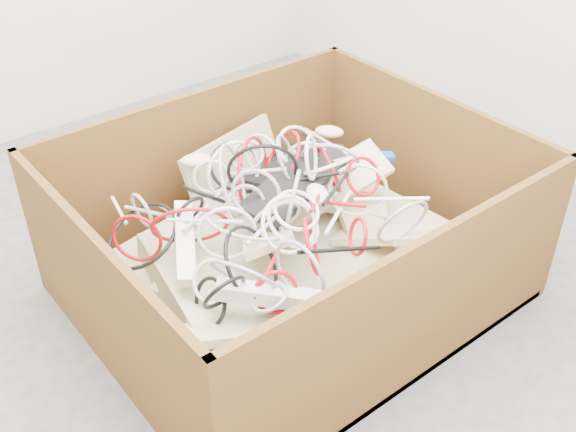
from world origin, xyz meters
TOP-DOWN VIEW (x-y plane):
  - ground at (0.00, 0.00)m, footprint 3.00×3.00m
  - cardboard_box at (0.12, -0.15)m, footprint 1.33×1.11m
  - keyboard_pile at (0.17, -0.12)m, footprint 1.10×0.94m
  - mice_scatter at (0.09, -0.06)m, footprint 0.81×0.70m
  - power_strip_left at (-0.23, -0.10)m, footprint 0.19×0.28m
  - power_strip_right at (-0.17, -0.43)m, footprint 0.27×0.22m
  - vga_plug at (0.60, -0.12)m, footprint 0.06×0.06m
  - cable_tangle at (0.03, -0.14)m, footprint 1.13×0.89m

SIDE VIEW (x-z plane):
  - ground at x=0.00m, z-range 0.00..0.00m
  - cardboard_box at x=0.12m, z-range -0.15..0.42m
  - keyboard_pile at x=0.17m, z-range 0.11..0.45m
  - power_strip_right at x=-0.17m, z-range 0.29..0.39m
  - vga_plug at x=0.60m, z-range 0.33..0.36m
  - power_strip_left at x=-0.23m, z-range 0.29..0.41m
  - mice_scatter at x=0.09m, z-range 0.27..0.46m
  - cable_tangle at x=0.03m, z-range 0.20..0.60m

